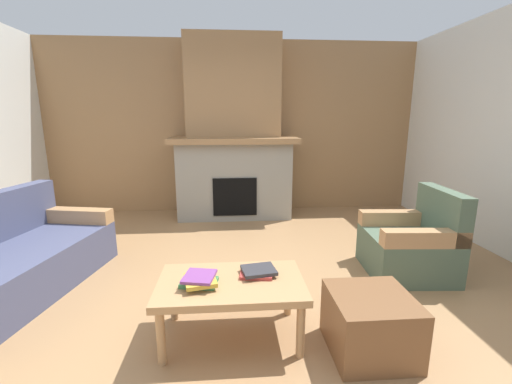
{
  "coord_description": "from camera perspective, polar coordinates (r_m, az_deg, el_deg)",
  "views": [
    {
      "loc": [
        -0.06,
        -2.54,
        1.52
      ],
      "look_at": [
        0.19,
        0.63,
        0.81
      ],
      "focal_mm": 23.41,
      "sensor_mm": 36.0,
      "label": 1
    }
  ],
  "objects": [
    {
      "name": "ground",
      "position": [
        2.96,
        -2.78,
        -18.34
      ],
      "size": [
        9.0,
        9.0,
        0.0
      ],
      "primitive_type": "plane",
      "color": "#9E754C"
    },
    {
      "name": "fireplace",
      "position": [
        5.17,
        -3.81,
        8.64
      ],
      "size": [
        1.9,
        0.82,
        2.7
      ],
      "color": "gray",
      "rests_on": "ground"
    },
    {
      "name": "book_stack_center",
      "position": [
        2.43,
        0.27,
        -13.43
      ],
      "size": [
        0.27,
        0.23,
        0.05
      ],
      "color": "#B23833",
      "rests_on": "coffee_table"
    },
    {
      "name": "armchair",
      "position": [
        3.68,
        25.08,
        -8.13
      ],
      "size": [
        0.81,
        0.81,
        0.85
      ],
      "color": "#4C604C",
      "rests_on": "ground"
    },
    {
      "name": "coffee_table",
      "position": [
        2.4,
        -4.27,
        -16.02
      ],
      "size": [
        1.0,
        0.6,
        0.43
      ],
      "color": "tan",
      "rests_on": "ground"
    },
    {
      "name": "couch",
      "position": [
        3.66,
        -36.57,
        -9.72
      ],
      "size": [
        1.18,
        1.93,
        0.85
      ],
      "color": "#474C6B",
      "rests_on": "ground"
    },
    {
      "name": "book_stack_near_edge",
      "position": [
        2.32,
        -9.61,
        -14.59
      ],
      "size": [
        0.26,
        0.26,
        0.07
      ],
      "color": "#3D7F4C",
      "rests_on": "coffee_table"
    },
    {
      "name": "wall_back_wood_panel",
      "position": [
        5.54,
        -3.89,
        10.83
      ],
      "size": [
        6.0,
        0.12,
        2.7
      ],
      "primitive_type": "cube",
      "color": "#997047",
      "rests_on": "ground"
    },
    {
      "name": "ottoman",
      "position": [
        2.47,
        18.91,
        -20.5
      ],
      "size": [
        0.52,
        0.52,
        0.4
      ],
      "primitive_type": "cube",
      "color": "brown",
      "rests_on": "ground"
    }
  ]
}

